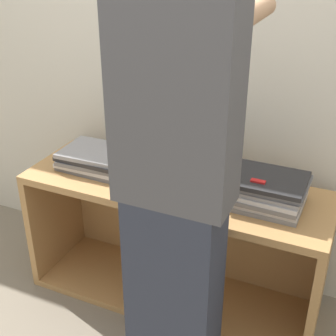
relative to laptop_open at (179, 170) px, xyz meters
name	(u,v)px	position (x,y,z in m)	size (l,w,h in m)	color
ground_plane	(154,325)	(0.00, -0.29, -0.72)	(12.00, 12.00, 0.00)	#756B5B
wall_back	(204,52)	(0.00, 0.30, 0.48)	(8.00, 0.05, 2.40)	beige
cart	(179,236)	(0.00, 0.02, -0.39)	(1.44, 0.48, 0.66)	#A87A47
laptop_open	(179,170)	(0.00, 0.00, 0.00)	(0.37, 0.30, 0.26)	#B7B7BC
laptop_stack_left	(100,159)	(-0.40, -0.05, -0.01)	(0.39, 0.27, 0.10)	slate
laptop_stack_right	(260,189)	(0.40, -0.05, 0.01)	(0.39, 0.27, 0.14)	gray
person	(176,186)	(0.20, -0.50, 0.21)	(0.40, 0.54, 1.82)	#2D3342
inventory_tag	(258,181)	(0.40, -0.11, 0.09)	(0.06, 0.02, 0.01)	red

